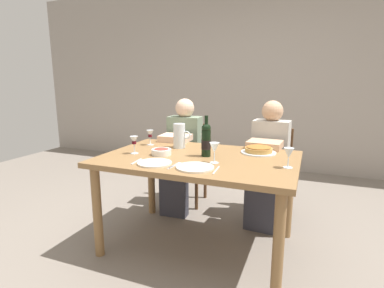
% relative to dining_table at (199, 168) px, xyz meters
% --- Properties ---
extents(ground_plane, '(8.00, 8.00, 0.00)m').
position_rel_dining_table_xyz_m(ground_plane, '(0.00, 0.00, -0.67)').
color(ground_plane, slate).
extents(back_wall, '(8.00, 0.10, 2.80)m').
position_rel_dining_table_xyz_m(back_wall, '(0.00, 2.55, 0.73)').
color(back_wall, '#A3998E').
rests_on(back_wall, ground).
extents(dining_table, '(1.50, 1.00, 0.76)m').
position_rel_dining_table_xyz_m(dining_table, '(0.00, 0.00, 0.00)').
color(dining_table, olive).
rests_on(dining_table, ground).
extents(wine_bottle, '(0.07, 0.07, 0.32)m').
position_rel_dining_table_xyz_m(wine_bottle, '(0.05, 0.03, 0.22)').
color(wine_bottle, black).
rests_on(wine_bottle, dining_table).
extents(water_pitcher, '(0.16, 0.11, 0.21)m').
position_rel_dining_table_xyz_m(water_pitcher, '(-0.27, 0.24, 0.19)').
color(water_pitcher, silver).
rests_on(water_pitcher, dining_table).
extents(baked_tart, '(0.28, 0.28, 0.06)m').
position_rel_dining_table_xyz_m(baked_tart, '(0.42, 0.29, 0.12)').
color(baked_tart, silver).
rests_on(baked_tart, dining_table).
extents(salad_bowl, '(0.16, 0.16, 0.06)m').
position_rel_dining_table_xyz_m(salad_bowl, '(-0.30, -0.06, 0.12)').
color(salad_bowl, white).
rests_on(salad_bowl, dining_table).
extents(wine_glass_left_diner, '(0.07, 0.07, 0.14)m').
position_rel_dining_table_xyz_m(wine_glass_left_diner, '(0.67, -0.07, 0.19)').
color(wine_glass_left_diner, silver).
rests_on(wine_glass_left_diner, dining_table).
extents(wine_glass_right_diner, '(0.07, 0.07, 0.14)m').
position_rel_dining_table_xyz_m(wine_glass_right_diner, '(-0.52, -0.10, 0.19)').
color(wine_glass_right_diner, silver).
rests_on(wine_glass_right_diner, dining_table).
extents(wine_glass_centre, '(0.07, 0.07, 0.15)m').
position_rel_dining_table_xyz_m(wine_glass_centre, '(0.17, -0.14, 0.20)').
color(wine_glass_centre, silver).
rests_on(wine_glass_centre, dining_table).
extents(wine_glass_spare, '(0.06, 0.06, 0.14)m').
position_rel_dining_table_xyz_m(wine_glass_spare, '(-0.57, 0.24, 0.19)').
color(wine_glass_spare, silver).
rests_on(wine_glass_spare, dining_table).
extents(dinner_plate_left_setting, '(0.26, 0.26, 0.01)m').
position_rel_dining_table_xyz_m(dinner_plate_left_setting, '(0.09, -0.31, 0.10)').
color(dinner_plate_left_setting, silver).
rests_on(dinner_plate_left_setting, dining_table).
extents(dinner_plate_right_setting, '(0.25, 0.25, 0.01)m').
position_rel_dining_table_xyz_m(dinner_plate_right_setting, '(-0.22, -0.32, 0.10)').
color(dinner_plate_right_setting, silver).
rests_on(dinner_plate_right_setting, dining_table).
extents(fork_left_setting, '(0.03, 0.16, 0.00)m').
position_rel_dining_table_xyz_m(fork_left_setting, '(-0.06, -0.31, 0.09)').
color(fork_left_setting, silver).
rests_on(fork_left_setting, dining_table).
extents(knife_left_setting, '(0.02, 0.18, 0.00)m').
position_rel_dining_table_xyz_m(knife_left_setting, '(0.24, -0.31, 0.09)').
color(knife_left_setting, silver).
rests_on(knife_left_setting, dining_table).
extents(knife_right_setting, '(0.02, 0.18, 0.00)m').
position_rel_dining_table_xyz_m(knife_right_setting, '(-0.07, -0.32, 0.09)').
color(knife_right_setting, silver).
rests_on(knife_right_setting, dining_table).
extents(spoon_right_setting, '(0.03, 0.16, 0.00)m').
position_rel_dining_table_xyz_m(spoon_right_setting, '(-0.37, -0.32, 0.09)').
color(spoon_right_setting, silver).
rests_on(spoon_right_setting, dining_table).
extents(chair_left, '(0.42, 0.42, 0.87)m').
position_rel_dining_table_xyz_m(chair_left, '(-0.45, 0.90, -0.17)').
color(chair_left, brown).
rests_on(chair_left, ground).
extents(diner_left, '(0.35, 0.52, 1.16)m').
position_rel_dining_table_xyz_m(diner_left, '(-0.44, 0.67, -0.05)').
color(diner_left, gray).
rests_on(diner_left, ground).
extents(chair_right, '(0.43, 0.43, 0.87)m').
position_rel_dining_table_xyz_m(chair_right, '(0.46, 0.91, -0.17)').
color(chair_right, brown).
rests_on(chair_right, ground).
extents(diner_right, '(0.35, 0.52, 1.16)m').
position_rel_dining_table_xyz_m(diner_right, '(0.44, 0.68, -0.05)').
color(diner_right, '#B7B2A8').
rests_on(diner_right, ground).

